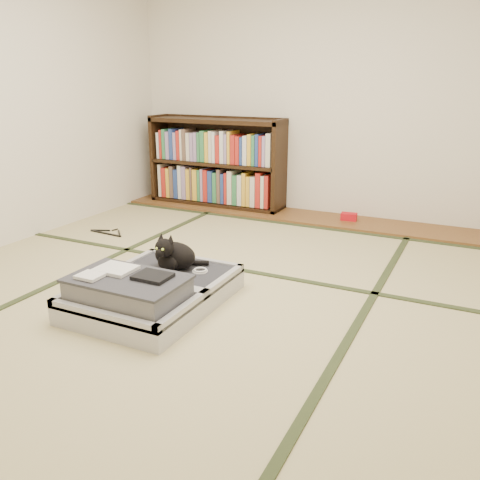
% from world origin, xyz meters
% --- Properties ---
extents(floor, '(4.50, 4.50, 0.00)m').
position_xyz_m(floor, '(0.00, 0.00, 0.00)').
color(floor, tan).
rests_on(floor, ground).
extents(wood_strip, '(4.00, 0.50, 0.02)m').
position_xyz_m(wood_strip, '(0.00, 2.00, 0.01)').
color(wood_strip, brown).
rests_on(wood_strip, ground).
extents(red_item, '(0.16, 0.10, 0.07)m').
position_xyz_m(red_item, '(0.41, 2.03, 0.06)').
color(red_item, red).
rests_on(red_item, wood_strip).
extents(room_shell, '(4.50, 4.50, 4.50)m').
position_xyz_m(room_shell, '(0.00, 0.00, 1.46)').
color(room_shell, white).
rests_on(room_shell, ground).
extents(tatami_borders, '(4.00, 4.50, 0.01)m').
position_xyz_m(tatami_borders, '(0.00, 0.49, 0.00)').
color(tatami_borders, '#2D381E').
rests_on(tatami_borders, ground).
extents(bookcase, '(1.50, 0.34, 0.96)m').
position_xyz_m(bookcase, '(-1.07, 2.07, 0.45)').
color(bookcase, black).
rests_on(bookcase, wood_strip).
extents(suitcase, '(0.75, 0.99, 0.29)m').
position_xyz_m(suitcase, '(-0.19, -0.40, 0.10)').
color(suitcase, '#AFB0B4').
rests_on(suitcase, floor).
extents(cat, '(0.33, 0.33, 0.27)m').
position_xyz_m(cat, '(-0.21, -0.11, 0.24)').
color(cat, black).
rests_on(cat, suitcase).
extents(cable_coil, '(0.10, 0.10, 0.02)m').
position_xyz_m(cable_coil, '(-0.03, -0.08, 0.15)').
color(cable_coil, white).
rests_on(cable_coil, suitcase).
extents(hanger, '(0.37, 0.18, 0.01)m').
position_xyz_m(hanger, '(-1.45, 0.71, 0.01)').
color(hanger, black).
rests_on(hanger, floor).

